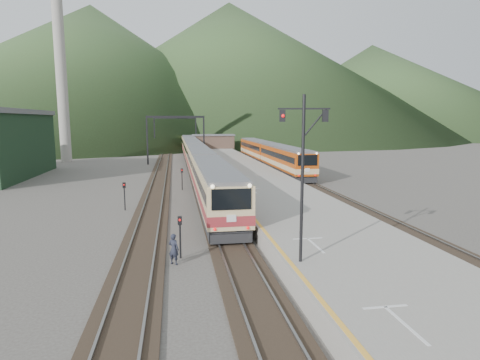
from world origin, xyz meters
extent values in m
plane|color=#47423D|center=(0.00, 0.00, 0.00)|extent=(400.00, 400.00, 0.00)
cube|color=black|center=(0.00, 40.00, 0.06)|extent=(2.60, 200.00, 0.12)
cube|color=slate|center=(-0.72, 40.00, 0.16)|extent=(0.10, 200.00, 0.14)
cube|color=slate|center=(0.72, 40.00, 0.16)|extent=(0.10, 200.00, 0.14)
cube|color=black|center=(-5.00, 40.00, 0.06)|extent=(2.60, 200.00, 0.12)
cube|color=slate|center=(-5.72, 40.00, 0.16)|extent=(0.10, 200.00, 0.14)
cube|color=slate|center=(-4.28, 40.00, 0.16)|extent=(0.10, 200.00, 0.14)
cube|color=black|center=(11.50, 40.00, 0.06)|extent=(2.60, 200.00, 0.12)
cube|color=slate|center=(10.78, 40.00, 0.16)|extent=(0.10, 200.00, 0.14)
cube|color=slate|center=(12.22, 40.00, 0.16)|extent=(0.10, 200.00, 0.14)
cube|color=gray|center=(5.60, 38.00, 0.50)|extent=(8.00, 100.00, 1.00)
cube|color=black|center=(-7.50, 55.00, 4.00)|extent=(0.25, 0.25, 8.00)
cube|color=black|center=(1.80, 55.00, 4.00)|extent=(0.25, 0.25, 8.00)
cube|color=black|center=(-2.85, 55.00, 7.80)|extent=(9.30, 0.22, 0.35)
cube|color=black|center=(-7.50, 80.00, 4.00)|extent=(0.25, 0.25, 8.00)
cube|color=black|center=(1.80, 80.00, 4.00)|extent=(0.25, 0.25, 8.00)
cube|color=black|center=(-2.85, 80.00, 7.80)|extent=(9.30, 0.22, 0.35)
cylinder|color=#9E998E|center=(-22.00, 62.00, 15.00)|extent=(1.80, 1.80, 30.00)
cube|color=brown|center=(5.60, 78.00, 2.40)|extent=(9.00, 4.00, 2.80)
cube|color=slate|center=(5.60, 78.00, 3.95)|extent=(9.40, 4.40, 0.30)
cone|color=#324424|center=(-40.00, 190.00, 30.00)|extent=(180.00, 180.00, 60.00)
cone|color=#324424|center=(30.00, 230.00, 37.50)|extent=(220.00, 220.00, 75.00)
cone|color=#324424|center=(110.00, 210.00, 25.00)|extent=(160.00, 160.00, 50.00)
cube|color=tan|center=(0.00, 18.61, 1.91)|extent=(2.76, 18.53, 3.36)
cube|color=tan|center=(0.00, 37.64, 1.91)|extent=(2.76, 18.53, 3.36)
cube|color=tan|center=(0.00, 56.67, 1.91)|extent=(2.76, 18.53, 3.36)
cube|color=tan|center=(0.00, 75.70, 1.91)|extent=(2.76, 18.53, 3.36)
cube|color=#AC420D|center=(11.50, 39.25, 1.90)|extent=(2.73, 18.35, 3.33)
cube|color=#AC420D|center=(11.50, 58.10, 1.90)|extent=(2.73, 18.35, 3.33)
cylinder|color=black|center=(2.34, 3.91, 4.65)|extent=(0.14, 0.14, 7.31)
cube|color=black|center=(2.34, 3.91, 7.71)|extent=(2.17, 0.53, 0.07)
cube|color=black|center=(1.46, 4.10, 7.41)|extent=(0.28, 0.23, 0.50)
cube|color=black|center=(3.22, 3.73, 7.41)|extent=(0.28, 0.23, 0.50)
cylinder|color=black|center=(-2.90, 8.04, 1.00)|extent=(0.10, 0.10, 2.00)
cube|color=black|center=(-2.90, 8.04, 2.05)|extent=(0.23, 0.17, 0.45)
cylinder|color=black|center=(-2.40, 29.26, 1.00)|extent=(0.10, 0.10, 2.00)
cube|color=black|center=(-2.40, 29.26, 2.05)|extent=(0.24, 0.18, 0.45)
cylinder|color=black|center=(-7.18, 20.39, 1.00)|extent=(0.10, 0.10, 2.00)
cube|color=black|center=(-7.18, 20.39, 2.05)|extent=(0.26, 0.23, 0.45)
imported|color=#222433|center=(-3.25, 7.19, 0.80)|extent=(0.70, 0.64, 1.60)
camera|label=1|loc=(-3.08, -12.55, 7.22)|focal=30.00mm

